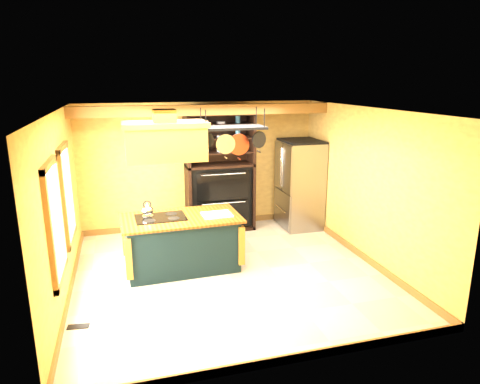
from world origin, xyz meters
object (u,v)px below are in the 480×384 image
kitchen_island (182,242)px  hutch (219,186)px  range_hood (165,139)px  refrigerator (299,186)px  pot_rack (232,133)px

kitchen_island → hutch: bearing=57.1°
range_hood → refrigerator: bearing=26.3°
kitchen_island → range_hood: size_ratio=1.52×
range_hood → hutch: 2.56m
range_hood → pot_rack: same height
kitchen_island → refrigerator: size_ratio=1.07×
range_hood → pot_rack: size_ratio=1.17×
refrigerator → pot_rack: bearing=-142.0°
kitchen_island → pot_rack: pot_rack is taller
pot_rack → hutch: pot_rack is taller
refrigerator → hutch: size_ratio=0.75×
hutch → pot_rack: bearing=-95.6°
kitchen_island → refrigerator: bearing=26.0°
kitchen_island → hutch: hutch is taller
pot_rack → hutch: 2.25m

